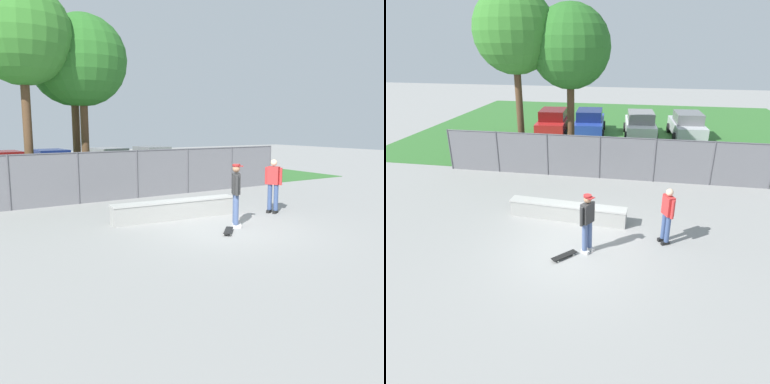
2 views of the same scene
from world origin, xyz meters
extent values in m
plane|color=gray|center=(0.00, 0.00, 0.00)|extent=(80.00, 80.00, 0.00)
cube|color=#336B2D|center=(0.00, 16.26, 0.01)|extent=(26.47, 20.00, 0.02)
cube|color=#999993|center=(-0.62, 1.80, 0.28)|extent=(4.11, 0.74, 0.55)
cube|color=#ADADA8|center=(-0.62, 1.80, 0.58)|extent=(4.16, 0.78, 0.06)
cube|color=beige|center=(0.44, 0.02, 0.05)|extent=(0.28, 0.23, 0.10)
cube|color=beige|center=(0.32, -0.16, 0.05)|extent=(0.28, 0.23, 0.10)
cylinder|color=#475B89|center=(0.41, 0.04, 0.54)|extent=(0.15, 0.15, 0.88)
cylinder|color=#475B89|center=(0.29, -0.15, 0.54)|extent=(0.15, 0.15, 0.88)
cube|color=#2D2D2D|center=(0.35, -0.05, 1.28)|extent=(0.39, 0.44, 0.60)
cylinder|color=#2D2D2D|center=(0.48, 0.16, 1.26)|extent=(0.10, 0.10, 0.58)
cylinder|color=#2D2D2D|center=(0.22, -0.26, 1.26)|extent=(0.10, 0.10, 0.58)
sphere|color=#9E7051|center=(0.35, -0.05, 1.71)|extent=(0.22, 0.22, 0.22)
cylinder|color=maroon|center=(0.35, -0.05, 1.81)|extent=(0.23, 0.23, 0.06)
cube|color=maroon|center=(0.46, -0.12, 1.78)|extent=(0.21, 0.23, 0.02)
cube|color=black|center=(-0.24, -0.50, 0.08)|extent=(0.69, 0.72, 0.02)
cube|color=#B2B2B7|center=(-0.43, -0.70, 0.06)|extent=(0.14, 0.14, 0.02)
cube|color=#B2B2B7|center=(-0.06, -0.30, 0.06)|extent=(0.14, 0.14, 0.02)
cylinder|color=silver|center=(-0.49, -0.64, 0.03)|extent=(0.06, 0.06, 0.05)
cylinder|color=silver|center=(-0.37, -0.76, 0.03)|extent=(0.06, 0.06, 0.05)
cylinder|color=silver|center=(-0.12, -0.25, 0.03)|extent=(0.06, 0.06, 0.05)
cylinder|color=silver|center=(0.00, -0.36, 0.03)|extent=(0.06, 0.06, 0.05)
cylinder|color=#4C4C51|center=(-4.82, 5.96, 0.98)|extent=(0.07, 0.07, 1.96)
cylinder|color=#4C4C51|center=(-2.41, 5.96, 0.98)|extent=(0.07, 0.07, 1.96)
cylinder|color=#4C4C51|center=(0.00, 5.96, 0.98)|extent=(0.07, 0.07, 1.96)
cylinder|color=#4C4C51|center=(2.41, 5.96, 0.98)|extent=(0.07, 0.07, 1.96)
cylinder|color=#4C4C51|center=(4.82, 5.96, 0.98)|extent=(0.07, 0.07, 1.96)
cylinder|color=#4C4C51|center=(7.24, 5.96, 0.98)|extent=(0.07, 0.07, 1.96)
cylinder|color=#4C4C51|center=(0.00, 5.96, 1.93)|extent=(14.47, 0.05, 0.05)
cube|color=slate|center=(0.00, 5.96, 0.98)|extent=(14.47, 0.01, 1.96)
cylinder|color=#513823|center=(-3.93, 6.91, 2.40)|extent=(0.32, 0.32, 4.80)
sphere|color=#337528|center=(-3.93, 6.91, 6.14)|extent=(3.57, 3.57, 3.57)
cylinder|color=#513823|center=(-1.76, 8.16, 2.09)|extent=(0.32, 0.32, 4.19)
sphere|color=#21561E|center=(-1.76, 8.16, 5.54)|extent=(3.61, 3.61, 3.61)
cylinder|color=#513823|center=(-1.60, 7.51, 2.08)|extent=(0.32, 0.32, 4.15)
sphere|color=#286623|center=(-1.60, 7.51, 5.51)|extent=(3.61, 3.61, 3.61)
cube|color=#B21E1E|center=(-3.98, 13.60, 0.67)|extent=(2.11, 4.32, 0.70)
cube|color=#621010|center=(-3.97, 13.45, 1.34)|extent=(1.75, 2.21, 0.64)
cylinder|color=black|center=(-3.18, 14.96, 0.32)|extent=(0.27, 0.65, 0.64)
cylinder|color=black|center=(-2.99, 12.37, 0.32)|extent=(0.27, 0.65, 0.64)
cube|color=#233D9E|center=(-1.60, 13.88, 0.67)|extent=(2.11, 4.32, 0.70)
cube|color=navy|center=(-1.59, 13.73, 1.34)|extent=(1.75, 2.21, 0.64)
cylinder|color=black|center=(-2.60, 15.11, 0.32)|extent=(0.27, 0.65, 0.64)
cylinder|color=black|center=(-0.80, 15.24, 0.32)|extent=(0.27, 0.65, 0.64)
cylinder|color=black|center=(-2.40, 12.51, 0.32)|extent=(0.27, 0.65, 0.64)
cylinder|color=black|center=(-0.61, 12.65, 0.32)|extent=(0.27, 0.65, 0.64)
cube|color=silver|center=(1.71, 13.77, 0.67)|extent=(2.11, 4.32, 0.70)
cube|color=gray|center=(1.72, 13.62, 1.34)|extent=(1.75, 2.21, 0.64)
cylinder|color=black|center=(0.71, 15.00, 0.32)|extent=(0.27, 0.65, 0.64)
cylinder|color=black|center=(2.51, 15.14, 0.32)|extent=(0.27, 0.65, 0.64)
cylinder|color=black|center=(0.91, 12.41, 0.32)|extent=(0.27, 0.65, 0.64)
cylinder|color=black|center=(2.70, 12.54, 0.32)|extent=(0.27, 0.65, 0.64)
cube|color=#B7BABF|center=(4.65, 14.06, 0.67)|extent=(2.11, 4.32, 0.70)
cube|color=slate|center=(4.67, 13.91, 1.34)|extent=(1.75, 2.21, 0.64)
cylinder|color=black|center=(3.66, 15.29, 0.32)|extent=(0.27, 0.65, 0.64)
cylinder|color=black|center=(5.45, 15.43, 0.32)|extent=(0.27, 0.65, 0.64)
cylinder|color=black|center=(3.85, 12.70, 0.32)|extent=(0.27, 0.65, 0.64)
cylinder|color=black|center=(5.65, 12.83, 0.32)|extent=(0.27, 0.65, 0.64)
cube|color=black|center=(2.67, 0.73, 0.05)|extent=(0.28, 0.22, 0.10)
cube|color=black|center=(2.57, 0.93, 0.05)|extent=(0.28, 0.22, 0.10)
cylinder|color=#384C7A|center=(2.70, 0.75, 0.54)|extent=(0.15, 0.15, 0.88)
cylinder|color=#384C7A|center=(2.60, 0.94, 0.54)|extent=(0.15, 0.15, 0.88)
cube|color=red|center=(2.65, 0.84, 1.28)|extent=(0.37, 0.44, 0.60)
cylinder|color=red|center=(2.76, 0.62, 1.26)|extent=(0.10, 0.10, 0.58)
cylinder|color=red|center=(2.53, 1.07, 1.26)|extent=(0.10, 0.10, 0.58)
sphere|color=beige|center=(2.65, 0.84, 1.71)|extent=(0.22, 0.22, 0.22)
camera|label=1|loc=(-6.95, -9.29, 2.91)|focal=38.51mm
camera|label=2|loc=(1.60, -8.63, 5.75)|focal=32.09mm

